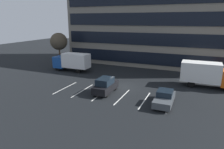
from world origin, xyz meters
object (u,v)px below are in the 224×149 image
sedan_charcoal (164,98)px  suv_black (105,86)px  bare_tree (59,42)px  box_truck_orange (208,74)px  box_truck_blue (72,61)px

sedan_charcoal → suv_black: suv_black is taller
suv_black → bare_tree: 20.00m
box_truck_orange → suv_black: 14.20m
box_truck_blue → sedan_charcoal: 19.95m
box_truck_orange → sedan_charcoal: box_truck_orange is taller
box_truck_orange → suv_black: size_ratio=1.70×
box_truck_blue → bare_tree: 7.23m
suv_black → bare_tree: size_ratio=0.67×
sedan_charcoal → suv_black: 7.59m
sedan_charcoal → bare_tree: size_ratio=0.68×
sedan_charcoal → suv_black: size_ratio=1.02×
bare_tree → box_truck_orange: bearing=-8.1°
box_truck_orange → suv_black: box_truck_orange is taller
box_truck_blue → sedan_charcoal: size_ratio=1.57×
box_truck_blue → suv_black: bearing=-37.0°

